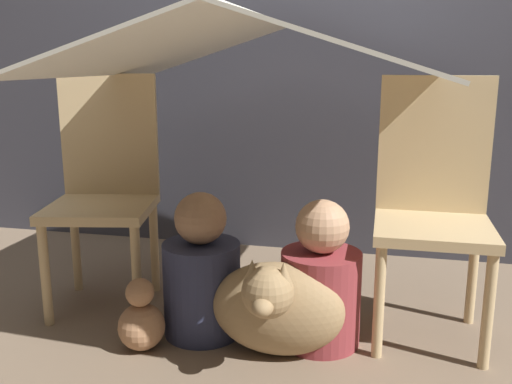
# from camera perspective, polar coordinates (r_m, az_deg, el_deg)

# --- Properties ---
(ground_plane) EXTENTS (8.80, 8.80, 0.00)m
(ground_plane) POSITION_cam_1_polar(r_m,az_deg,el_deg) (2.13, -0.79, -14.22)
(ground_plane) COLOR #7A6651
(wall_back) EXTENTS (7.00, 0.05, 2.50)m
(wall_back) POSITION_cam_1_polar(r_m,az_deg,el_deg) (2.93, 4.17, 18.32)
(wall_back) COLOR #3D3D47
(wall_back) RESTS_ON ground_plane
(chair_left) EXTENTS (0.47, 0.47, 0.93)m
(chair_left) POSITION_cam_1_polar(r_m,az_deg,el_deg) (2.37, -14.87, 0.84)
(chair_left) COLOR #D1B27F
(chair_left) RESTS_ON ground_plane
(chair_right) EXTENTS (0.40, 0.40, 0.93)m
(chair_right) POSITION_cam_1_polar(r_m,az_deg,el_deg) (2.12, 17.27, -0.76)
(chair_right) COLOR #D1B27F
(chair_right) RESTS_ON ground_plane
(sheet_canopy) EXTENTS (1.26, 1.23, 0.21)m
(sheet_canopy) POSITION_cam_1_polar(r_m,az_deg,el_deg) (2.02, 0.00, 14.46)
(sheet_canopy) COLOR silver
(person_front) EXTENTS (0.28, 0.28, 0.53)m
(person_front) POSITION_cam_1_polar(r_m,az_deg,el_deg) (2.08, -5.45, -8.30)
(person_front) COLOR #2D3351
(person_front) RESTS_ON ground_plane
(person_second) EXTENTS (0.28, 0.28, 0.52)m
(person_second) POSITION_cam_1_polar(r_m,az_deg,el_deg) (2.02, 6.49, -9.14)
(person_second) COLOR maroon
(person_second) RESTS_ON ground_plane
(dog) EXTENTS (0.45, 0.40, 0.39)m
(dog) POSITION_cam_1_polar(r_m,az_deg,el_deg) (1.93, 2.06, -11.37)
(dog) COLOR #9E7F56
(dog) RESTS_ON ground_plane
(plush_toy) EXTENTS (0.16, 0.16, 0.26)m
(plush_toy) POSITION_cam_1_polar(r_m,az_deg,el_deg) (2.05, -11.40, -12.49)
(plush_toy) COLOR tan
(plush_toy) RESTS_ON ground_plane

